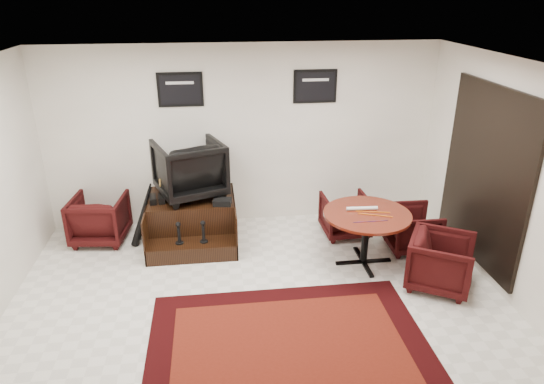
{
  "coord_description": "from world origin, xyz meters",
  "views": [
    {
      "loc": [
        -0.46,
        -4.7,
        3.53
      ],
      "look_at": [
        0.25,
        0.9,
        1.13
      ],
      "focal_mm": 32.0,
      "sensor_mm": 36.0,
      "label": 1
    }
  ],
  "objects_px": {
    "shine_podium": "(193,220)",
    "shine_chair": "(189,166)",
    "table_chair_corner": "(441,260)",
    "armchair_side": "(99,216)",
    "meeting_table": "(367,219)",
    "table_chair_back": "(345,213)",
    "table_chair_window": "(412,227)"
  },
  "relations": [
    {
      "from": "shine_podium",
      "to": "shine_chair",
      "type": "relative_size",
      "value": 1.4
    },
    {
      "from": "table_chair_corner",
      "to": "shine_chair",
      "type": "bearing_deg",
      "value": 90.42
    },
    {
      "from": "shine_chair",
      "to": "armchair_side",
      "type": "bearing_deg",
      "value": -19.52
    },
    {
      "from": "table_chair_corner",
      "to": "meeting_table",
      "type": "bearing_deg",
      "value": 79.99
    },
    {
      "from": "meeting_table",
      "to": "table_chair_back",
      "type": "bearing_deg",
      "value": 92.51
    },
    {
      "from": "table_chair_back",
      "to": "table_chair_window",
      "type": "bearing_deg",
      "value": 143.75
    },
    {
      "from": "shine_chair",
      "to": "meeting_table",
      "type": "xyz_separation_m",
      "value": [
        2.35,
        -1.15,
        -0.45
      ]
    },
    {
      "from": "shine_chair",
      "to": "table_chair_back",
      "type": "bearing_deg",
      "value": 153.4
    },
    {
      "from": "shine_podium",
      "to": "table_chair_corner",
      "type": "xyz_separation_m",
      "value": [
        3.12,
        -1.67,
        0.08
      ]
    },
    {
      "from": "table_chair_back",
      "to": "table_chair_window",
      "type": "height_order",
      "value": "table_chair_window"
    },
    {
      "from": "shine_chair",
      "to": "meeting_table",
      "type": "relative_size",
      "value": 0.8
    },
    {
      "from": "shine_podium",
      "to": "meeting_table",
      "type": "distance_m",
      "value": 2.58
    },
    {
      "from": "shine_chair",
      "to": "armchair_side",
      "type": "relative_size",
      "value": 1.2
    },
    {
      "from": "armchair_side",
      "to": "table_chair_window",
      "type": "height_order",
      "value": "armchair_side"
    },
    {
      "from": "shine_podium",
      "to": "shine_chair",
      "type": "distance_m",
      "value": 0.83
    },
    {
      "from": "shine_podium",
      "to": "table_chair_back",
      "type": "height_order",
      "value": "table_chair_back"
    },
    {
      "from": "table_chair_corner",
      "to": "shine_podium",
      "type": "bearing_deg",
      "value": 92.33
    },
    {
      "from": "shine_chair",
      "to": "meeting_table",
      "type": "distance_m",
      "value": 2.65
    },
    {
      "from": "shine_podium",
      "to": "armchair_side",
      "type": "xyz_separation_m",
      "value": [
        -1.37,
        0.13,
        0.09
      ]
    },
    {
      "from": "shine_podium",
      "to": "shine_chair",
      "type": "height_order",
      "value": "shine_chair"
    },
    {
      "from": "shine_chair",
      "to": "shine_podium",
      "type": "bearing_deg",
      "value": 70.1
    },
    {
      "from": "table_chair_window",
      "to": "shine_podium",
      "type": "bearing_deg",
      "value": 78.55
    },
    {
      "from": "meeting_table",
      "to": "table_chair_corner",
      "type": "bearing_deg",
      "value": -40.51
    },
    {
      "from": "table_chair_corner",
      "to": "armchair_side",
      "type": "bearing_deg",
      "value": 98.66
    },
    {
      "from": "armchair_side",
      "to": "table_chair_corner",
      "type": "xyz_separation_m",
      "value": [
        4.49,
        -1.8,
        -0.0
      ]
    },
    {
      "from": "shine_podium",
      "to": "table_chair_window",
      "type": "xyz_separation_m",
      "value": [
        3.15,
        -0.7,
        0.05
      ]
    },
    {
      "from": "shine_podium",
      "to": "table_chair_back",
      "type": "distance_m",
      "value": 2.32
    },
    {
      "from": "shine_podium",
      "to": "shine_chair",
      "type": "xyz_separation_m",
      "value": [
        0.0,
        0.14,
        0.82
      ]
    },
    {
      "from": "table_chair_window",
      "to": "armchair_side",
      "type": "bearing_deg",
      "value": 80.71
    },
    {
      "from": "shine_podium",
      "to": "table_chair_corner",
      "type": "relative_size",
      "value": 1.7
    },
    {
      "from": "table_chair_back",
      "to": "table_chair_window",
      "type": "relative_size",
      "value": 0.99
    },
    {
      "from": "table_chair_back",
      "to": "armchair_side",
      "type": "bearing_deg",
      "value": -6.19
    }
  ]
}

